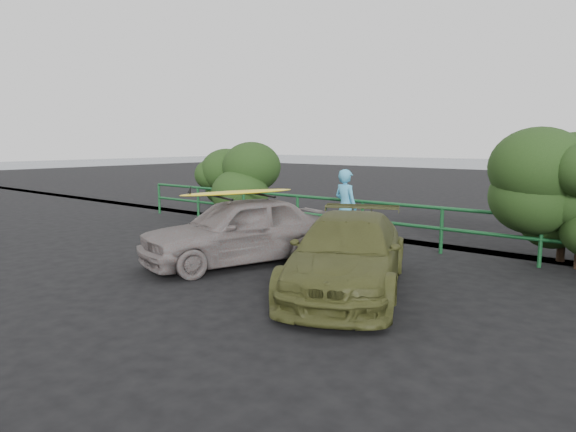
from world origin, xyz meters
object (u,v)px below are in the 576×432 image
(guardrail, at_px, (328,217))
(olive_vehicle, at_px, (348,254))
(man, at_px, (346,207))
(surfboard, at_px, (238,192))
(sedan, at_px, (239,230))

(guardrail, xyz_separation_m, olive_vehicle, (2.94, -3.68, 0.10))
(man, height_order, surfboard, man)
(surfboard, bearing_deg, sedan, -56.95)
(man, xyz_separation_m, surfboard, (-0.61, -2.96, 0.54))
(surfboard, bearing_deg, man, 97.37)
(olive_vehicle, xyz_separation_m, man, (-2.12, 3.20, 0.28))
(sedan, height_order, olive_vehicle, sedan)
(guardrail, distance_m, olive_vehicle, 4.71)
(guardrail, xyz_separation_m, sedan, (0.21, -3.44, 0.16))
(olive_vehicle, height_order, man, man)
(olive_vehicle, bearing_deg, guardrail, 103.99)
(guardrail, distance_m, surfboard, 3.56)
(olive_vehicle, distance_m, man, 3.85)
(sedan, bearing_deg, surfboard, 123.05)
(guardrail, relative_size, sedan, 3.52)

